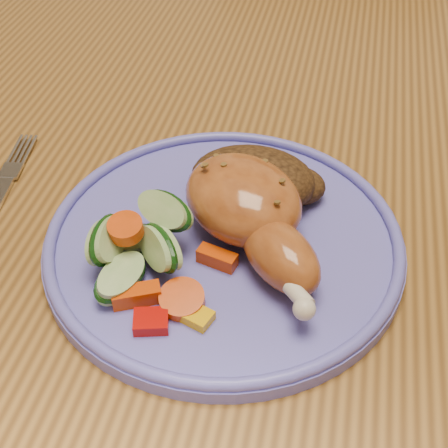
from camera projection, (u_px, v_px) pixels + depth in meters
The scene contains 7 objects.
dining_table at pixel (268, 253), 0.63m from camera, with size 0.90×1.40×0.75m.
chair_far at pixel (314, 90), 1.20m from camera, with size 0.42×0.42×0.91m.
plate at pixel (224, 243), 0.52m from camera, with size 0.29×0.29×0.01m, color #5B56B7.
plate_rim at pixel (224, 233), 0.51m from camera, with size 0.29×0.29×0.01m, color #5B56B7.
chicken_leg at pixel (252, 212), 0.50m from camera, with size 0.15×0.17×0.06m.
rice_pilaf at pixel (256, 181), 0.54m from camera, with size 0.12×0.08×0.05m.
vegetable_pile at pixel (142, 251), 0.47m from camera, with size 0.12×0.13×0.06m.
Camera 1 is at (0.05, -0.44, 1.12)m, focal length 50.00 mm.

